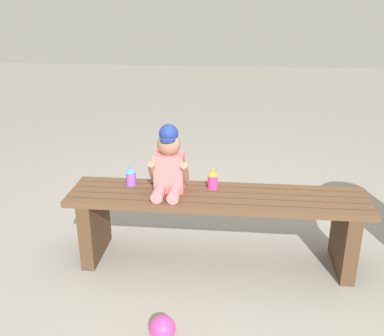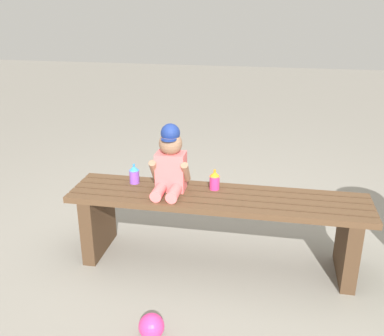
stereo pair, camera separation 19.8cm
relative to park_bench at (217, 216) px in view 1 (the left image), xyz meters
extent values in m
plane|color=gray|center=(0.00, 0.00, -0.31)|extent=(16.00, 16.00, 0.00)
cube|color=#513823|center=(0.00, -0.16, 0.12)|extent=(1.74, 0.06, 0.04)
cube|color=#513823|center=(0.00, -0.08, 0.12)|extent=(1.74, 0.06, 0.04)
cube|color=#513823|center=(0.00, 0.00, 0.12)|extent=(1.74, 0.06, 0.04)
cube|color=#513823|center=(0.00, 0.08, 0.12)|extent=(1.74, 0.06, 0.04)
cube|color=#513823|center=(0.00, 0.16, 0.12)|extent=(1.74, 0.06, 0.04)
cube|color=#452F1E|center=(-0.75, 0.00, -0.10)|extent=(0.08, 0.38, 0.41)
cube|color=#452F1E|center=(0.75, 0.00, -0.10)|extent=(0.08, 0.38, 0.41)
cube|color=#E56666|center=(-0.28, 0.04, 0.26)|extent=(0.17, 0.12, 0.23)
sphere|color=#8C664C|center=(-0.28, 0.04, 0.43)|extent=(0.14, 0.14, 0.14)
cylinder|color=navy|center=(-0.28, 0.00, 0.47)|extent=(0.09, 0.09, 0.01)
sphere|color=navy|center=(-0.28, 0.04, 0.49)|extent=(0.11, 0.11, 0.11)
cylinder|color=#F06B6B|center=(-0.33, -0.08, 0.18)|extent=(0.07, 0.16, 0.07)
cylinder|color=#F06B6B|center=(-0.24, -0.08, 0.18)|extent=(0.07, 0.16, 0.07)
cylinder|color=#8C664C|center=(-0.38, 0.01, 0.27)|extent=(0.04, 0.12, 0.14)
cylinder|color=#8C664C|center=(-0.19, 0.01, 0.27)|extent=(0.04, 0.12, 0.14)
cylinder|color=#8C4CCC|center=(-0.53, 0.09, 0.18)|extent=(0.06, 0.06, 0.08)
cone|color=#338CE5|center=(-0.53, 0.09, 0.24)|extent=(0.06, 0.06, 0.03)
cylinder|color=#338CE5|center=(-0.53, 0.09, 0.26)|extent=(0.01, 0.01, 0.02)
cylinder|color=#E5337F|center=(-0.03, 0.09, 0.18)|extent=(0.06, 0.06, 0.08)
cone|color=orange|center=(-0.03, 0.09, 0.24)|extent=(0.06, 0.06, 0.03)
cylinder|color=orange|center=(-0.03, 0.09, 0.26)|extent=(0.01, 0.01, 0.02)
sphere|color=#E5337F|center=(-0.22, -0.70, -0.24)|extent=(0.12, 0.12, 0.12)
camera|label=1|loc=(0.09, -2.36, 1.23)|focal=41.58mm
camera|label=2|loc=(0.29, -2.33, 1.23)|focal=41.58mm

